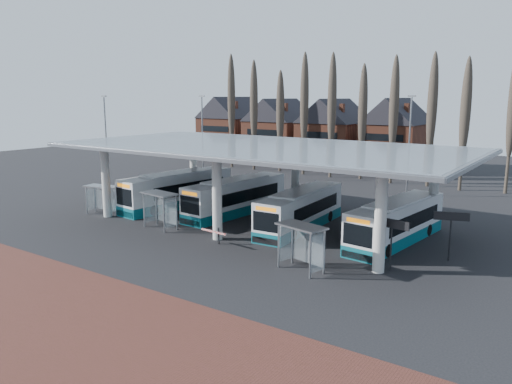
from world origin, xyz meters
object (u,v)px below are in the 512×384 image
Objects in this scene: shelter_0 at (102,193)px; shelter_2 at (303,237)px; bus_3 at (397,222)px; bus_1 at (237,197)px; shelter_1 at (161,202)px; bus_0 at (178,190)px; bus_2 at (301,210)px.

shelter_2 reaches higher than shelter_0.
bus_3 is 3.82× the size of shelter_0.
shelter_1 is (-1.92, -7.14, 0.57)m from bus_1.
bus_1 is 1.02× the size of bus_3.
bus_1 reaches higher than shelter_2.
shelter_2 is at bearing -0.82° from shelter_1.
shelter_2 is (13.73, -2.20, -0.03)m from shelter_1.
bus_3 reaches higher than shelter_1.
bus_1 is 11.71m from shelter_0.
bus_0 is at bearing -173.09° from bus_3.
bus_0 reaches higher than bus_3.
bus_0 reaches higher than bus_2.
bus_2 is (13.15, -0.25, -0.11)m from bus_0.
bus_2 is at bearing 4.94° from bus_0.
bus_0 is 13.16m from bus_2.
shelter_1 is (7.68, -0.45, 0.21)m from shelter_0.
shelter_2 is at bearing -100.26° from bus_3.
shelter_1 is at bearing -149.11° from bus_2.
bus_3 is 17.61m from shelter_1.
shelter_1 reaches higher than shelter_2.
shelter_2 is at bearing -19.45° from bus_0.
bus_0 reaches higher than shelter_2.
bus_0 is 3.68× the size of shelter_2.
bus_1 is at bearing -176.02° from bus_3.
bus_3 is 3.41× the size of shelter_2.
bus_3 is at bearing 87.34° from shelter_2.
bus_3 is 9.14m from shelter_2.
shelter_0 is at bearing -175.08° from shelter_1.
bus_1 is 7.42m from shelter_1.
bus_2 is at bearing 133.95° from shelter_2.
bus_2 is 7.41m from bus_3.
shelter_0 is 0.89× the size of shelter_2.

